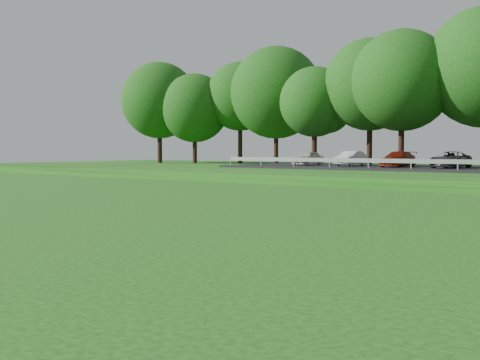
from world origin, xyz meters
The scene contains 1 object.
parking_lot centered at (-23.57, 32.80, 1.01)m, with size 24.00×9.00×1.38m.
Camera 1 is at (-3.59, -10.78, 2.18)m, focal length 45.00 mm.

